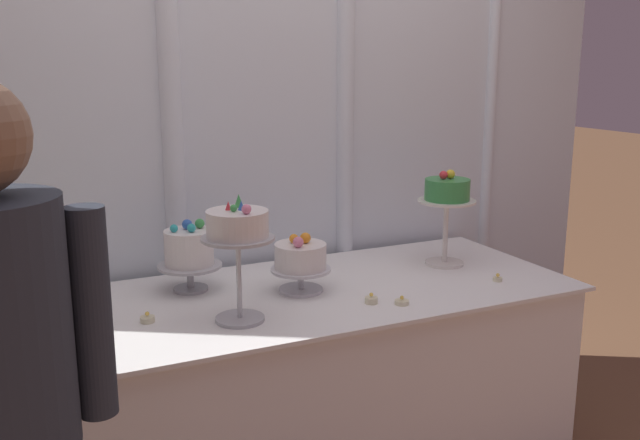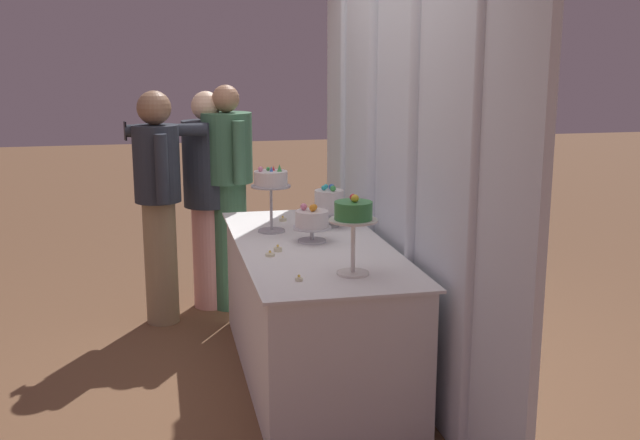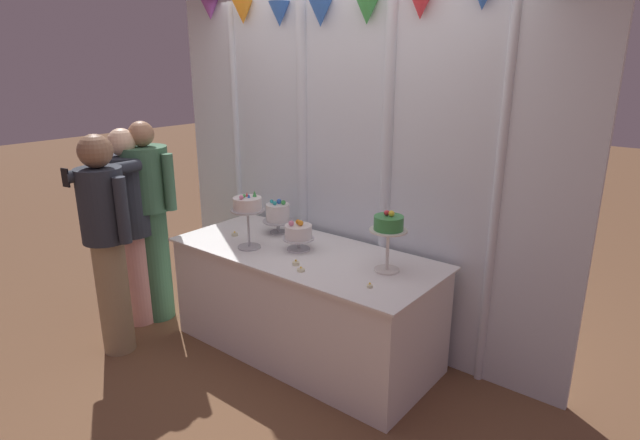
{
  "view_description": "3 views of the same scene",
  "coord_description": "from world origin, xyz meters",
  "views": [
    {
      "loc": [
        -1.05,
        -2.16,
        1.62
      ],
      "look_at": [
        -0.02,
        0.02,
        1.06
      ],
      "focal_mm": 39.45,
      "sensor_mm": 36.0,
      "label": 1
    },
    {
      "loc": [
        4.11,
        -0.75,
        1.84
      ],
      "look_at": [
        0.02,
        0.14,
        0.92
      ],
      "focal_mm": 42.98,
      "sensor_mm": 36.0,
      "label": 2
    },
    {
      "loc": [
        2.19,
        -2.47,
        2.07
      ],
      "look_at": [
        0.22,
        0.0,
        1.08
      ],
      "focal_mm": 29.09,
      "sensor_mm": 36.0,
      "label": 3
    }
  ],
  "objects": [
    {
      "name": "cake_display_midright",
      "position": [
        -0.05,
        0.11,
        0.9
      ],
      "size": [
        0.22,
        0.22,
        0.22
      ],
      "color": "silver",
      "rests_on": "cake_table"
    },
    {
      "name": "ground_plane",
      "position": [
        0.0,
        0.0,
        0.0
      ],
      "size": [
        24.0,
        24.0,
        0.0
      ],
      "primitive_type": "plane",
      "color": "brown"
    },
    {
      "name": "guest_man_pink_jacket",
      "position": [
        -1.3,
        -0.25,
        0.88
      ],
      "size": [
        0.51,
        0.44,
        1.62
      ],
      "color": "#3D6B4C",
      "rests_on": "ground_plane"
    },
    {
      "name": "draped_curtain",
      "position": [
        -0.01,
        0.58,
        1.47
      ],
      "size": [
        3.4,
        0.16,
        2.78
      ],
      "color": "silver",
      "rests_on": "ground_plane"
    },
    {
      "name": "tealight_near_right",
      "position": [
        0.21,
        -0.17,
        0.79
      ],
      "size": [
        0.05,
        0.05,
        0.03
      ],
      "color": "beige",
      "rests_on": "cake_table"
    },
    {
      "name": "cake_display_rightmost",
      "position": [
        0.63,
        0.17,
        1.06
      ],
      "size": [
        0.24,
        0.24,
        0.4
      ],
      "color": "silver",
      "rests_on": "cake_table"
    },
    {
      "name": "tealight_near_left",
      "position": [
        0.12,
        -0.12,
        0.79
      ],
      "size": [
        0.05,
        0.05,
        0.04
      ],
      "color": "beige",
      "rests_on": "cake_table"
    },
    {
      "name": "cake_display_leftmost",
      "position": [
        -0.42,
        0.29,
        0.93
      ],
      "size": [
        0.24,
        0.24,
        0.27
      ],
      "color": "#B2B2B7",
      "rests_on": "cake_table"
    },
    {
      "name": "cake_table",
      "position": [
        0.0,
        0.1,
        0.39
      ],
      "size": [
        1.95,
        0.85,
        0.78
      ],
      "color": "white",
      "rests_on": "ground_plane"
    },
    {
      "name": "cake_display_midleft",
      "position": [
        -0.36,
        -0.08,
        1.08
      ],
      "size": [
        0.24,
        0.24,
        0.41
      ],
      "color": "#B2B2B7",
      "rests_on": "cake_table"
    },
    {
      "name": "guest_man_dark_suit",
      "position": [
        -1.08,
        -0.74,
        0.89
      ],
      "size": [
        0.47,
        0.36,
        1.6
      ],
      "color": "#9E8966",
      "rests_on": "ground_plane"
    },
    {
      "name": "guest_girl_blue_dress",
      "position": [
        -1.36,
        -0.39,
        0.86
      ],
      "size": [
        0.52,
        0.75,
        1.58
      ],
      "color": "#D6938E",
      "rests_on": "ground_plane"
    },
    {
      "name": "tealight_far_left",
      "position": [
        -0.63,
        0.03,
        0.79
      ],
      "size": [
        0.05,
        0.05,
        0.04
      ],
      "color": "beige",
      "rests_on": "cake_table"
    },
    {
      "name": "tealight_far_right",
      "position": [
        0.68,
        -0.11,
        0.79
      ],
      "size": [
        0.04,
        0.04,
        0.03
      ],
      "color": "beige",
      "rests_on": "cake_table"
    }
  ]
}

